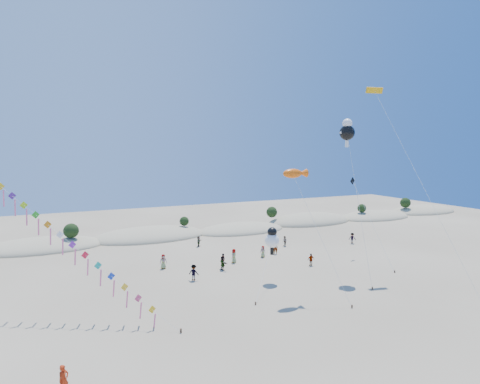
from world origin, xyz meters
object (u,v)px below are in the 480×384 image
kite_train (13,198)px  parafoil_kite (377,95)px  flyer_foreground (64,380)px  fish_kite (295,174)px

kite_train → parafoil_kite: size_ratio=1.05×
flyer_foreground → parafoil_kite: bearing=-17.4°
fish_kite → kite_train: bearing=164.4°
parafoil_kite → flyer_foreground: parafoil_kite is taller
kite_train → fish_kite: 25.98m
fish_kite → flyer_foreground: 25.89m
parafoil_kite → fish_kite: bearing=-166.5°
kite_train → fish_kite: size_ratio=1.82×
kite_train → parafoil_kite: 39.75m
fish_kite → parafoil_kite: size_ratio=0.58×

